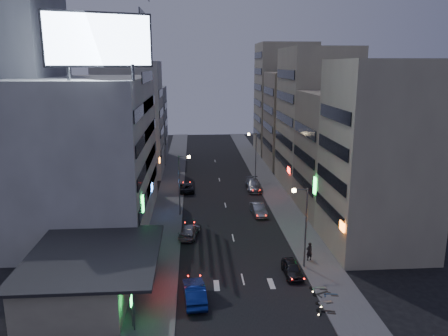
{
  "coord_description": "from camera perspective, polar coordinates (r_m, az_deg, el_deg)",
  "views": [
    {
      "loc": [
        -4.37,
        -32.85,
        19.49
      ],
      "look_at": [
        -0.56,
        20.78,
        6.68
      ],
      "focal_mm": 35.0,
      "sensor_mm": 36.0,
      "label": 1
    }
  ],
  "objects": [
    {
      "name": "far_left_a",
      "position": [
        79.21,
        -12.18,
        6.22
      ],
      "size": [
        11.0,
        10.0,
        20.0
      ],
      "primitive_type": "cube",
      "color": "silver",
      "rests_on": "ground"
    },
    {
      "name": "grey_tower",
      "position": [
        59.94,
        -25.6,
        9.73
      ],
      "size": [
        10.0,
        14.0,
        34.0
      ],
      "primitive_type": "cube",
      "color": "gray",
      "rests_on": "ground"
    },
    {
      "name": "parked_car_right_mid",
      "position": [
        58.21,
        4.52,
        -5.42
      ],
      "size": [
        1.92,
        4.67,
        1.51
      ],
      "primitive_type": "imported",
      "rotation": [
        0.0,
        0.0,
        0.07
      ],
      "color": "#95979D",
      "rests_on": "ground"
    },
    {
      "name": "shophouse_far",
      "position": [
        71.07,
        11.86,
        6.26
      ],
      "size": [
        10.0,
        14.0,
        22.0
      ],
      "primitive_type": "cube",
      "color": "tan",
      "rests_on": "ground"
    },
    {
      "name": "shophouse_mid",
      "position": [
        59.46,
        15.55,
        1.76
      ],
      "size": [
        11.0,
        12.0,
        16.0
      ],
      "primitive_type": "cube",
      "color": "gray",
      "rests_on": "ground"
    },
    {
      "name": "parked_car_right_far",
      "position": [
        69.32,
        3.9,
        -2.25
      ],
      "size": [
        2.37,
        5.7,
        1.65
      ],
      "primitive_type": "imported",
      "rotation": [
        0.0,
        0.0,
        -0.01
      ],
      "color": "gray",
      "rests_on": "ground"
    },
    {
      "name": "ground",
      "position": [
        38.45,
        3.17,
        -17.08
      ],
      "size": [
        180.0,
        180.0,
        0.0
      ],
      "primitive_type": "plane",
      "color": "black",
      "rests_on": "ground"
    },
    {
      "name": "scooter_black_b",
      "position": [
        40.56,
        13.33,
        -14.61
      ],
      "size": [
        1.32,
        1.95,
        1.14
      ],
      "primitive_type": null,
      "rotation": [
        0.0,
        0.0,
        1.99
      ],
      "color": "black",
      "rests_on": "sidewalk_right"
    },
    {
      "name": "parked_car_right_near",
      "position": [
        42.77,
        8.89,
        -12.87
      ],
      "size": [
        1.59,
        3.96,
        1.35
      ],
      "primitive_type": "imported",
      "rotation": [
        0.0,
        0.0,
        0.0
      ],
      "color": "#242529",
      "rests_on": "ground"
    },
    {
      "name": "scooter_black_a",
      "position": [
        37.77,
        14.39,
        -16.91
      ],
      "size": [
        1.12,
        1.97,
        1.14
      ],
      "primitive_type": null,
      "rotation": [
        0.0,
        0.0,
        1.29
      ],
      "color": "black",
      "rests_on": "sidewalk_right"
    },
    {
      "name": "road_car_blue",
      "position": [
        38.23,
        -3.89,
        -15.87
      ],
      "size": [
        2.19,
        5.12,
        1.64
      ],
      "primitive_type": "imported",
      "rotation": [
        0.0,
        0.0,
        3.23
      ],
      "color": "navy",
      "rests_on": "ground"
    },
    {
      "name": "scooter_blue",
      "position": [
        40.3,
        14.66,
        -14.94
      ],
      "size": [
        0.87,
        1.81,
        1.06
      ],
      "primitive_type": null,
      "rotation": [
        0.0,
        0.0,
        1.4
      ],
      "color": "navy",
      "rests_on": "sidewalk_right"
    },
    {
      "name": "scooter_silver_b",
      "position": [
        41.07,
        13.23,
        -14.24
      ],
      "size": [
        0.78,
        1.88,
        1.12
      ],
      "primitive_type": null,
      "rotation": [
        0.0,
        0.0,
        1.48
      ],
      "color": "#95969C",
      "rests_on": "sidewalk_right"
    },
    {
      "name": "street_lamp_right_near",
      "position": [
        42.6,
        10.2,
        -6.19
      ],
      "size": [
        1.6,
        0.44,
        8.02
      ],
      "color": "#595B60",
      "rests_on": "sidewalk_right"
    },
    {
      "name": "billboard",
      "position": [
        43.73,
        -16.04,
        15.75
      ],
      "size": [
        9.52,
        3.75,
        6.2
      ],
      "rotation": [
        0.0,
        0.0,
        0.35
      ],
      "color": "#595B60",
      "rests_on": "white_building"
    },
    {
      "name": "food_court",
      "position": [
        40.14,
        -17.83,
        -13.14
      ],
      "size": [
        11.0,
        13.0,
        3.88
      ],
      "color": "tan",
      "rests_on": "ground"
    },
    {
      "name": "sidewalk_left",
      "position": [
        65.88,
        -7.05,
        -3.86
      ],
      "size": [
        4.0,
        120.0,
        0.12
      ],
      "primitive_type": "cube",
      "color": "#4C4C4F",
      "rests_on": "ground"
    },
    {
      "name": "road_car_silver",
      "position": [
        51.15,
        -4.53,
        -8.21
      ],
      "size": [
        2.8,
        5.03,
        1.38
      ],
      "primitive_type": "imported",
      "rotation": [
        0.0,
        0.0,
        2.95
      ],
      "color": "gray",
      "rests_on": "ground"
    },
    {
      "name": "far_right_a",
      "position": [
        85.84,
        9.41,
        6.2
      ],
      "size": [
        11.0,
        12.0,
        18.0
      ],
      "primitive_type": "cube",
      "color": "gray",
      "rests_on": "ground"
    },
    {
      "name": "person",
      "position": [
        45.69,
        11.08,
        -10.64
      ],
      "size": [
        0.81,
        0.67,
        1.9
      ],
      "primitive_type": "imported",
      "rotation": [
        0.0,
        0.0,
        3.5
      ],
      "color": "black",
      "rests_on": "sidewalk_right"
    },
    {
      "name": "street_lamp_left",
      "position": [
        56.66,
        -5.48,
        -1.1
      ],
      "size": [
        1.6,
        0.44,
        8.02
      ],
      "color": "#595B60",
      "rests_on": "sidewalk_left"
    },
    {
      "name": "far_right_b",
      "position": [
        99.25,
        7.89,
        8.95
      ],
      "size": [
        12.0,
        12.0,
        24.0
      ],
      "primitive_type": "cube",
      "color": "tan",
      "rests_on": "ground"
    },
    {
      "name": "white_building",
      "position": [
        55.34,
        -17.18,
        1.87
      ],
      "size": [
        14.0,
        24.0,
        18.0
      ],
      "primitive_type": "cube",
      "color": "silver",
      "rests_on": "ground"
    },
    {
      "name": "scooter_silver_a",
      "position": [
        39.16,
        13.78,
        -15.8
      ],
      "size": [
        0.88,
        1.76,
        1.03
      ],
      "primitive_type": null,
      "rotation": [
        0.0,
        0.0,
        1.77
      ],
      "color": "#AAABB2",
      "rests_on": "sidewalk_right"
    },
    {
      "name": "shophouse_near",
      "position": [
        48.42,
        19.62,
        1.31
      ],
      "size": [
        10.0,
        11.0,
        20.0
      ],
      "primitive_type": "cube",
      "color": "tan",
      "rests_on": "ground"
    },
    {
      "name": "far_left_b",
      "position": [
        92.37,
        -11.32,
        5.69
      ],
      "size": [
        12.0,
        10.0,
        15.0
      ],
      "primitive_type": "cube",
      "color": "gray",
      "rests_on": "ground"
    },
    {
      "name": "parked_car_left",
      "position": [
        68.8,
        -4.94,
        -2.52
      ],
      "size": [
        2.49,
        4.94,
        1.34
      ],
      "primitive_type": "imported",
      "rotation": [
        0.0,
        0.0,
        3.2
      ],
      "color": "#242428",
      "rests_on": "ground"
    },
    {
      "name": "sidewalk_right",
      "position": [
        66.94,
        6.78,
        -3.57
      ],
      "size": [
        4.0,
        120.0,
        0.12
      ],
      "primitive_type": "cube",
      "color": "#4C4C4F",
      "rests_on": "ground"
    },
    {
      "name": "street_lamp_right_far",
      "position": [
        74.91,
        3.9,
        2.5
      ],
      "size": [
        1.6,
        0.44,
        8.02
      ],
      "color": "#595B60",
      "rests_on": "sidewalk_right"
    }
  ]
}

